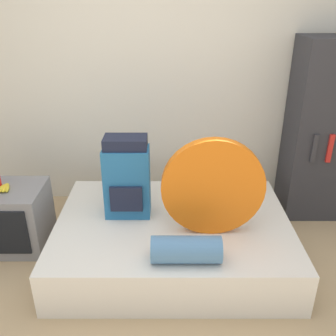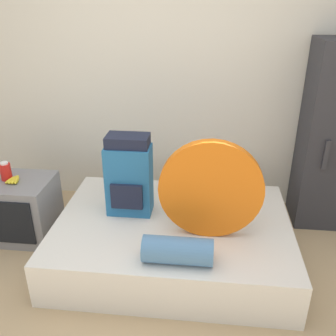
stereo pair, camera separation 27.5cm
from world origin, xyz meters
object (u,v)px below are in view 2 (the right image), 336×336
Objects in this scene: tent_bag at (211,190)px; sleeping_roll at (178,250)px; backpack at (129,176)px; canister at (6,171)px; television at (17,208)px.

tent_bag is 0.48m from sleeping_roll.
backpack reaches higher than canister.
television is (-1.02, 0.06, -0.40)m from backpack.
tent_bag reaches higher than television.
backpack reaches higher than television.
sleeping_roll is at bearing -24.23° from canister.
tent_bag is 1.16× the size of television.
television is 4.03× the size of canister.
television is 0.35m from canister.
sleeping_roll is 2.92× the size of canister.
television is (-1.46, 0.66, -0.18)m from sleeping_roll.
backpack is 1.08m from canister.
tent_bag is at bearing -10.68° from television.
canister is at bearing 175.31° from backpack.
backpack reaches higher than sleeping_roll.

